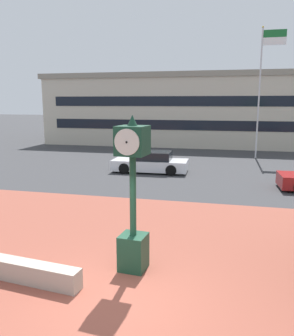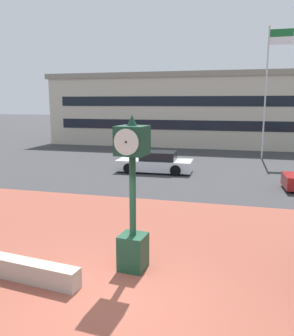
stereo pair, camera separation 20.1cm
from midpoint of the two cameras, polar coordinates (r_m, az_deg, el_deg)
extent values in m
plane|color=#38383A|center=(8.13, -5.77, -20.96)|extent=(200.00, 200.00, 0.00)
cube|color=brown|center=(9.82, -1.79, -14.98)|extent=(44.00, 12.03, 0.01)
cube|color=#ADA393|center=(9.35, -20.53, -15.43)|extent=(3.22, 0.77, 0.50)
cube|color=#19422D|center=(9.24, -2.88, -13.55)|extent=(0.71, 0.71, 0.93)
cylinder|color=#19422D|center=(8.73, -2.98, -4.56)|extent=(0.17, 0.17, 2.06)
cube|color=#19422D|center=(8.47, -3.07, 4.52)|extent=(0.77, 0.77, 0.71)
cylinder|color=silver|center=(8.81, -2.18, 4.77)|extent=(0.62, 0.09, 0.62)
sphere|color=black|center=(8.83, -2.13, 4.78)|extent=(0.05, 0.05, 0.05)
cylinder|color=silver|center=(8.13, -4.03, 4.24)|extent=(0.62, 0.09, 0.62)
sphere|color=black|center=(8.11, -4.09, 4.23)|extent=(0.05, 0.05, 0.05)
cone|color=#19422D|center=(8.43, -3.10, 7.80)|extent=(0.25, 0.25, 0.26)
cylinder|color=black|center=(19.48, 22.43, -1.76)|extent=(0.65, 0.26, 0.64)
cube|color=silver|center=(21.53, 0.24, 0.52)|extent=(4.64, 2.00, 0.64)
cube|color=black|center=(21.39, 0.84, 1.98)|extent=(2.16, 1.66, 0.56)
cylinder|color=black|center=(21.05, -4.02, -0.07)|extent=(0.65, 0.24, 0.64)
cylinder|color=black|center=(22.69, -2.86, 0.73)|extent=(0.65, 0.24, 0.64)
cylinder|color=black|center=(20.48, 3.67, -0.37)|extent=(0.65, 0.24, 0.64)
cylinder|color=black|center=(22.16, 4.28, 0.48)|extent=(0.65, 0.24, 0.64)
cylinder|color=silver|center=(27.82, 17.64, 11.28)|extent=(0.12, 0.12, 9.52)
sphere|color=gold|center=(28.32, 18.23, 21.06)|extent=(0.14, 0.14, 0.14)
cube|color=#19662D|center=(28.31, 20.01, 19.98)|extent=(1.59, 0.02, 0.53)
cube|color=white|center=(28.22, 19.94, 18.92)|extent=(1.59, 0.02, 0.53)
cube|color=beige|center=(39.46, 8.00, 9.17)|extent=(29.41, 14.46, 6.48)
cube|color=gray|center=(39.52, 8.14, 14.24)|extent=(30.00, 14.75, 0.50)
cube|color=black|center=(32.31, 6.70, 6.96)|extent=(26.47, 0.04, 0.90)
cube|color=black|center=(32.24, 6.79, 10.79)|extent=(26.47, 0.04, 0.90)
camera|label=1|loc=(0.10, -90.65, -0.12)|focal=37.30mm
camera|label=2|loc=(0.10, 89.35, 0.12)|focal=37.30mm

